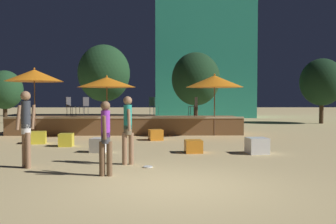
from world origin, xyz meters
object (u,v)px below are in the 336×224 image
object	(u,v)px
background_tree_1	(322,82)
bistro_chair_0	(70,104)
patio_umbrella_2	(34,76)
cube_seat_1	(257,146)
person_0	(128,127)
bistro_chair_2	(85,104)
background_tree_2	(104,73)
cube_seat_5	(99,145)
background_tree_0	(5,90)
person_2	(26,125)
cube_seat_3	(193,146)
patio_umbrella_1	(107,82)
bistro_chair_1	(195,105)
cube_seat_0	(66,140)
bistro_chair_3	(153,104)
cube_seat_4	(156,135)
patio_umbrella_0	(215,81)
frisbee_disc	(148,167)
person_1	(106,136)
cube_seat_2	(38,137)
background_tree_3	(196,79)

from	to	relation	value
background_tree_1	bistro_chair_0	bearing A→B (deg)	-155.77
patio_umbrella_2	cube_seat_1	distance (m)	10.56
person_0	bistro_chair_2	bearing A→B (deg)	-87.33
person_0	background_tree_2	world-z (taller)	background_tree_2
cube_seat_5	background_tree_0	distance (m)	16.59
cube_seat_5	person_2	xyz separation A→B (m)	(-1.35, -2.58, 0.84)
patio_umbrella_2	cube_seat_3	world-z (taller)	patio_umbrella_2
patio_umbrella_1	person_2	xyz separation A→B (m)	(-0.87, -7.78, -1.37)
bistro_chair_2	cube_seat_1	bearing A→B (deg)	83.75
patio_umbrella_1	patio_umbrella_2	bearing A→B (deg)	-179.07
cube_seat_1	cube_seat_5	world-z (taller)	cube_seat_1
bistro_chair_0	bistro_chair_1	size ratio (longest dim) A/B	1.00
cube_seat_0	background_tree_1	bearing A→B (deg)	39.26
cube_seat_3	background_tree_1	xyz separation A→B (m)	(9.76, 13.22, 2.57)
bistro_chair_2	background_tree_2	bearing A→B (deg)	-136.07
bistro_chair_0	bistro_chair_3	bearing A→B (deg)	-58.92
cube_seat_1	background_tree_0	bearing A→B (deg)	133.58
cube_seat_4	cube_seat_0	bearing A→B (deg)	-149.29
bistro_chair_2	background_tree_0	size ratio (longest dim) A/B	0.25
patio_umbrella_0	bistro_chair_2	distance (m)	6.67
patio_umbrella_2	cube_seat_1	size ratio (longest dim) A/B	4.57
cube_seat_0	bistro_chair_1	distance (m)	6.70
frisbee_disc	person_1	bearing A→B (deg)	-132.54
bistro_chair_0	bistro_chair_3	size ratio (longest dim) A/B	1.00
cube_seat_2	bistro_chair_2	world-z (taller)	bistro_chair_2
patio_umbrella_2	background_tree_1	size ratio (longest dim) A/B	0.71
cube_seat_3	background_tree_0	size ratio (longest dim) A/B	0.16
patio_umbrella_1	cube_seat_0	bearing A→B (deg)	-104.09
cube_seat_4	bistro_chair_3	world-z (taller)	bistro_chair_3
person_0	background_tree_0	world-z (taller)	background_tree_0
background_tree_3	background_tree_2	bearing A→B (deg)	158.92
patio_umbrella_0	patio_umbrella_1	size ratio (longest dim) A/B	1.03
person_2	background_tree_1	size ratio (longest dim) A/B	0.43
cube_seat_1	frisbee_disc	bearing A→B (deg)	-145.64
frisbee_disc	background_tree_2	distance (m)	19.35
patio_umbrella_0	frisbee_disc	world-z (taller)	patio_umbrella_0
cube_seat_5	background_tree_0	bearing A→B (deg)	121.91
patio_umbrella_1	background_tree_2	size ratio (longest dim) A/B	0.49
person_1	frisbee_disc	distance (m)	1.58
bistro_chair_1	cube_seat_0	bearing A→B (deg)	-26.04
cube_seat_3	frisbee_disc	size ratio (longest dim) A/B	2.45
patio_umbrella_0	person_2	distance (m)	9.78
background_tree_1	cube_seat_5	bearing A→B (deg)	-134.26
cube_seat_3	cube_seat_5	size ratio (longest dim) A/B	1.01
person_1	background_tree_1	size ratio (longest dim) A/B	0.38
cube_seat_3	background_tree_3	bearing A→B (deg)	84.38
background_tree_1	background_tree_3	distance (m)	8.43
person_2	background_tree_0	world-z (taller)	background_tree_0
patio_umbrella_0	background_tree_1	bearing A→B (deg)	43.40
patio_umbrella_2	cube_seat_3	size ratio (longest dim) A/B	5.45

